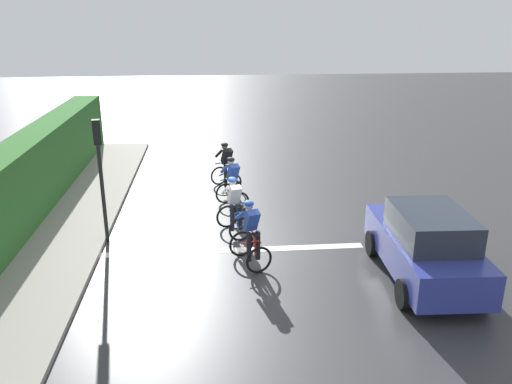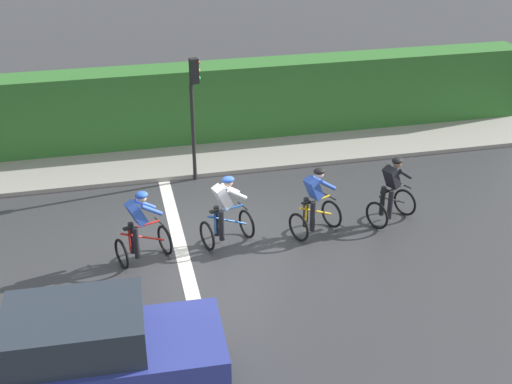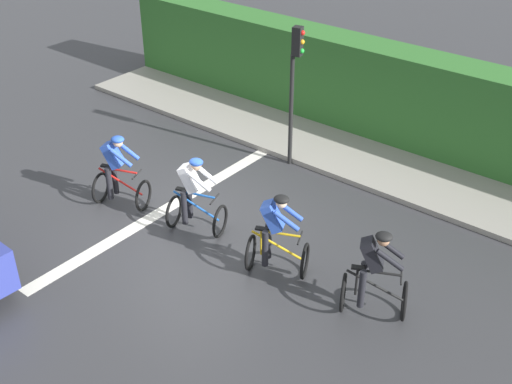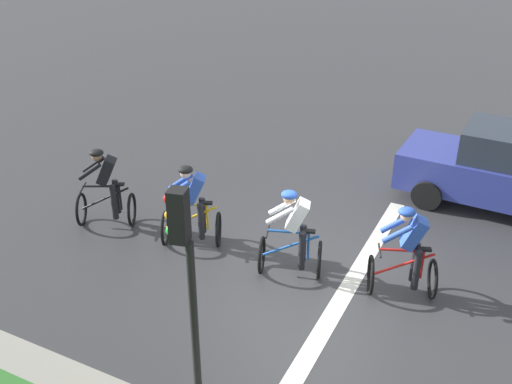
# 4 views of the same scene
# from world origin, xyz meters

# --- Properties ---
(ground_plane) EXTENTS (80.00, 80.00, 0.00)m
(ground_plane) POSITION_xyz_m (0.00, 0.00, 0.00)
(ground_plane) COLOR #333335
(road_marking_stop_line) EXTENTS (7.00, 0.30, 0.01)m
(road_marking_stop_line) POSITION_xyz_m (0.00, -0.68, 0.00)
(road_marking_stop_line) COLOR silver
(road_marking_stop_line) RESTS_ON ground
(cyclist_lead) EXTENTS (1.09, 1.27, 1.66)m
(cyclist_lead) POSITION_xyz_m (0.05, 4.37, 0.80)
(cyclist_lead) COLOR black
(cyclist_lead) RESTS_ON ground
(cyclist_second) EXTENTS (1.06, 1.26, 1.66)m
(cyclist_second) POSITION_xyz_m (0.18, 2.43, 0.80)
(cyclist_second) COLOR black
(cyclist_second) RESTS_ON ground
(cyclist_mid) EXTENTS (0.98, 1.24, 1.66)m
(cyclist_mid) POSITION_xyz_m (0.13, 0.35, 0.80)
(cyclist_mid) COLOR black
(cyclist_mid) RESTS_ON ground
(cyclist_fourth) EXTENTS (1.02, 1.25, 1.66)m
(cyclist_fourth) POSITION_xyz_m (0.43, -1.54, 0.80)
(cyclist_fourth) COLOR black
(cyclist_fourth) RESTS_ON ground
(car_navy) EXTENTS (2.01, 4.16, 1.76)m
(car_navy) POSITION_xyz_m (4.37, -2.61, 0.87)
(car_navy) COLOR navy
(car_navy) RESTS_ON ground
(traffic_light_near_crossing) EXTENTS (0.24, 0.31, 3.34)m
(traffic_light_near_crossing) POSITION_xyz_m (-3.35, 0.23, 2.22)
(traffic_light_near_crossing) COLOR black
(traffic_light_near_crossing) RESTS_ON ground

